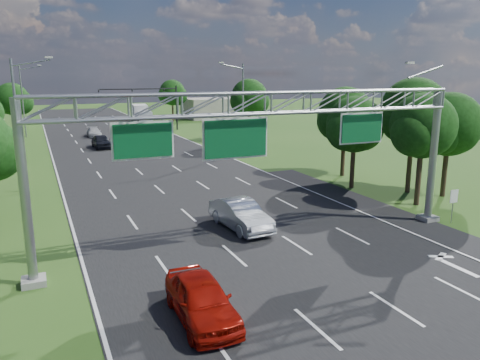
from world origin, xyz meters
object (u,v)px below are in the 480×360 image
traffic_signal (155,98)px  silver_sedan (241,215)px  sign_gantry (269,115)px  red_coupe (201,299)px  regulatory_sign (454,199)px  box_truck (141,114)px

traffic_signal → silver_sedan: traffic_signal is taller
sign_gantry → silver_sedan: (-0.10, 3.28, -6.05)m
traffic_signal → red_coupe: (-12.81, -58.70, -4.35)m
traffic_signal → sign_gantry: bearing=-97.7°
traffic_signal → red_coupe: size_ratio=2.55×
sign_gantry → silver_sedan: 6.88m
regulatory_sign → red_coupe: bearing=-165.2°
red_coupe → box_truck: (13.33, 71.84, 0.76)m
regulatory_sign → traffic_signal: 54.37m
sign_gantry → box_truck: 66.80m
red_coupe → silver_sedan: (5.56, 8.97, 0.03)m
sign_gantry → red_coupe: size_ratio=4.90×
silver_sedan → regulatory_sign: bearing=-24.1°
regulatory_sign → silver_sedan: size_ratio=0.41×
sign_gantry → regulatory_sign: size_ratio=11.19×
regulatory_sign → silver_sedan: 12.93m
traffic_signal → red_coupe: bearing=-102.3°
sign_gantry → red_coupe: (-5.66, -5.69, -6.08)m
silver_sedan → box_truck: (7.77, 62.87, 0.73)m
sign_gantry → box_truck: bearing=83.4°
sign_gantry → regulatory_sign: 13.25m
silver_sedan → box_truck: box_truck is taller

